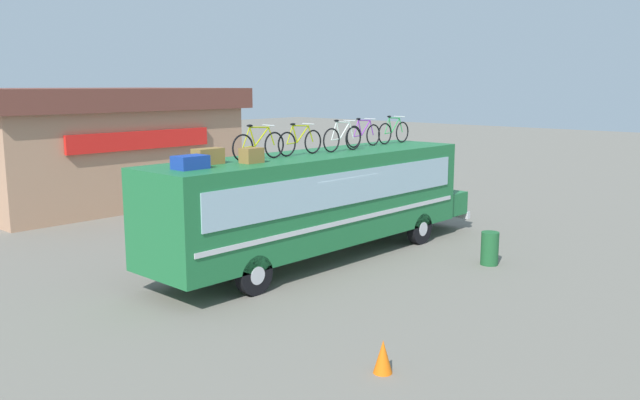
% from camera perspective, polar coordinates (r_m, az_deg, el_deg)
% --- Properties ---
extents(ground_plane, '(120.00, 120.00, 0.00)m').
position_cam_1_polar(ground_plane, '(18.86, -0.34, -5.21)').
color(ground_plane, slate).
extents(bus, '(11.91, 2.47, 3.04)m').
position_cam_1_polar(bus, '(18.60, 0.02, 0.14)').
color(bus, '#1E6B38').
rests_on(bus, ground).
extents(luggage_bag_1, '(0.75, 0.52, 0.31)m').
position_cam_1_polar(luggage_bag_1, '(15.26, -11.18, 3.23)').
color(luggage_bag_1, '#193899').
rests_on(luggage_bag_1, bus).
extents(luggage_bag_2, '(0.74, 0.39, 0.39)m').
position_cam_1_polar(luggage_bag_2, '(16.09, -9.69, 3.76)').
color(luggage_bag_2, olive).
rests_on(luggage_bag_2, bus).
extents(luggage_bag_3, '(0.52, 0.38, 0.37)m').
position_cam_1_polar(luggage_bag_3, '(16.22, -5.96, 3.87)').
color(luggage_bag_3, olive).
rests_on(luggage_bag_3, bus).
extents(rooftop_bicycle_1, '(1.77, 0.44, 0.92)m').
position_cam_1_polar(rooftop_bicycle_1, '(16.85, -5.34, 4.78)').
color(rooftop_bicycle_1, black).
rests_on(rooftop_bicycle_1, bus).
extents(rooftop_bicycle_2, '(1.68, 0.44, 0.88)m').
position_cam_1_polar(rooftop_bicycle_2, '(17.94, -1.75, 5.09)').
color(rooftop_bicycle_2, black).
rests_on(rooftop_bicycle_2, bus).
extents(rooftop_bicycle_3, '(1.66, 0.44, 0.92)m').
position_cam_1_polar(rooftop_bicycle_3, '(19.00, 1.96, 5.40)').
color(rooftop_bicycle_3, black).
rests_on(rooftop_bicycle_3, bus).
extents(rooftop_bicycle_4, '(1.63, 0.44, 0.90)m').
position_cam_1_polar(rooftop_bicycle_4, '(20.44, 3.80, 5.68)').
color(rooftop_bicycle_4, black).
rests_on(rooftop_bicycle_4, bus).
extents(rooftop_bicycle_5, '(1.64, 0.44, 0.92)m').
position_cam_1_polar(rooftop_bicycle_5, '(21.66, 6.40, 5.90)').
color(rooftop_bicycle_5, black).
rests_on(rooftop_bicycle_5, bus).
extents(roadside_building, '(11.07, 8.12, 4.79)m').
position_cam_1_polar(roadside_building, '(29.66, -19.17, 4.62)').
color(roadside_building, tan).
rests_on(roadside_building, ground).
extents(trash_bin, '(0.49, 0.49, 0.93)m').
position_cam_1_polar(trash_bin, '(18.85, 14.50, -4.09)').
color(trash_bin, '#1E592D').
rests_on(trash_bin, ground).
extents(traffic_cone, '(0.34, 0.34, 0.60)m').
position_cam_1_polar(traffic_cone, '(11.73, 5.48, -13.37)').
color(traffic_cone, orange).
rests_on(traffic_cone, ground).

